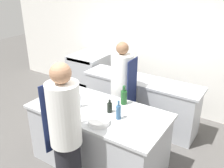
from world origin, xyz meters
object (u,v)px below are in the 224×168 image
Objects in this scene: bottle_water at (118,112)px; bowl_mixing_large at (99,122)px; chef_at_prep_near at (66,137)px; bowl_prep_small at (69,94)px; bottle_olive_oil at (70,84)px; chef_at_stove at (122,92)px; bottle_vinegar at (79,99)px; bottle_cooking_oil at (124,97)px; bottle_wine at (48,100)px; oven_range at (90,76)px; bottle_sauce at (110,107)px.

bottle_water is 0.96× the size of bowl_mixing_large.
bowl_prep_small is at bearing 53.00° from chef_at_prep_near.
bottle_water is 1.06× the size of bowl_prep_small.
bowl_prep_small is at bearing -54.24° from bottle_olive_oil.
bottle_olive_oil is at bearing -51.14° from chef_at_stove.
bottle_olive_oil is 1.06m from bowl_mixing_large.
bottle_vinegar reaches higher than bottle_cooking_oil.
bottle_olive_oil is 0.92m from bottle_cooking_oil.
bowl_mixing_large is at bearing -22.46° from bottle_vinegar.
bowl_mixing_large is (-0.14, -0.23, -0.07)m from bottle_water.
bottle_olive_oil is 1.10m from bottle_water.
bottle_water reaches higher than bottle_wine.
chef_at_prep_near is 1.04m from bottle_cooking_oil.
chef_at_prep_near is 0.45m from bowl_mixing_large.
bottle_vinegar is 0.43m from bottle_wine.
oven_range is 2.21m from bottle_vinegar.
bottle_cooking_oil is 1.14× the size of bowl_prep_small.
bottle_vinegar is at bearing -177.01° from bottle_water.
bottle_olive_oil reaches higher than bottle_water.
bottle_water is 0.28m from bowl_mixing_large.
chef_at_stove is 5.73× the size of bottle_olive_oil.
bottle_wine is 0.84× the size of bottle_water.
bottle_sauce is at bearing 157.10° from bottle_water.
bowl_mixing_large is at bearing 0.12° from bottle_wine.
bottle_wine is 0.89× the size of bowl_prep_small.
chef_at_prep_near is 6.13× the size of bottle_vinegar.
chef_at_prep_near is at bearing -30.60° from bottle_wine.
chef_at_stove is 0.82m from bottle_sauce.
bottle_sauce is at bearing -4.28° from bowl_prep_small.
bottle_olive_oil is 1.33× the size of bottle_wine.
bowl_prep_small is at bearing 175.72° from bottle_sauce.
oven_range is 1.68m from chef_at_stove.
oven_range is at bearing 140.76° from bottle_cooking_oil.
bottle_water is (0.44, -0.84, 0.17)m from chef_at_stove.
bowl_mixing_large is (0.00, -0.61, -0.08)m from bottle_cooking_oil.
bottle_cooking_oil is 1.03× the size of bowl_mixing_large.
bottle_sauce reaches higher than oven_range.
bottle_cooking_oil reaches higher than bowl_prep_small.
bottle_wine is at bearing -159.34° from bottle_sauce.
bottle_sauce is at bearing 97.78° from bowl_mixing_large.
oven_range reaches higher than bowl_mixing_large.
bowl_mixing_large is at bearing -29.12° from bottle_olive_oil.
chef_at_prep_near is 0.82m from bottle_wine.
chef_at_prep_near is 7.35× the size of bowl_prep_small.
chef_at_stove is at bearing 78.73° from bottle_vinegar.
bottle_water is (0.14, -0.38, -0.01)m from bottle_cooking_oil.
bottle_olive_oil is (0.76, -1.47, 0.52)m from oven_range.
bottle_cooking_oil is (1.68, -1.37, 0.52)m from oven_range.
bottle_cooking_oil is (0.15, 1.03, 0.11)m from chef_at_prep_near.
bottle_cooking_oil is 0.31m from bottle_sauce.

